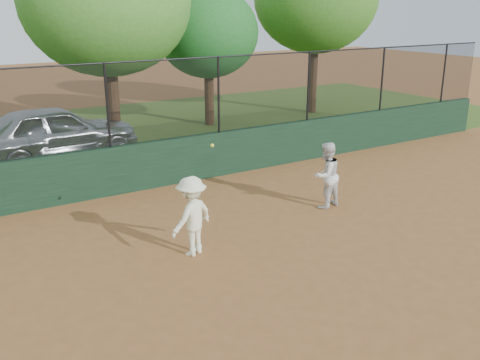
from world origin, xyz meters
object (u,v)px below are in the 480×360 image
parked_car (56,132)px  player_main (192,216)px  tree_3 (208,33)px  tree_2 (106,1)px  player_second (326,175)px

parked_car → player_main: (0.48, -8.03, -0.06)m
tree_3 → tree_2: bearing=-162.5°
player_main → tree_2: (1.55, 8.56, 3.80)m
player_second → tree_3: tree_3 is taller
parked_car → player_main: player_main is taller
player_second → player_main: player_main is taller
tree_2 → tree_3: (4.24, 1.34, -1.10)m
player_second → player_main: size_ratio=0.70×
parked_car → player_main: size_ratio=2.22×
player_second → tree_3: 9.90m
parked_car → player_second: bearing=-153.3°
player_second → tree_3: bearing=-113.4°
parked_car → tree_3: size_ratio=0.94×
parked_car → tree_2: bearing=-78.3°
player_second → tree_2: (-2.16, 7.96, 3.79)m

